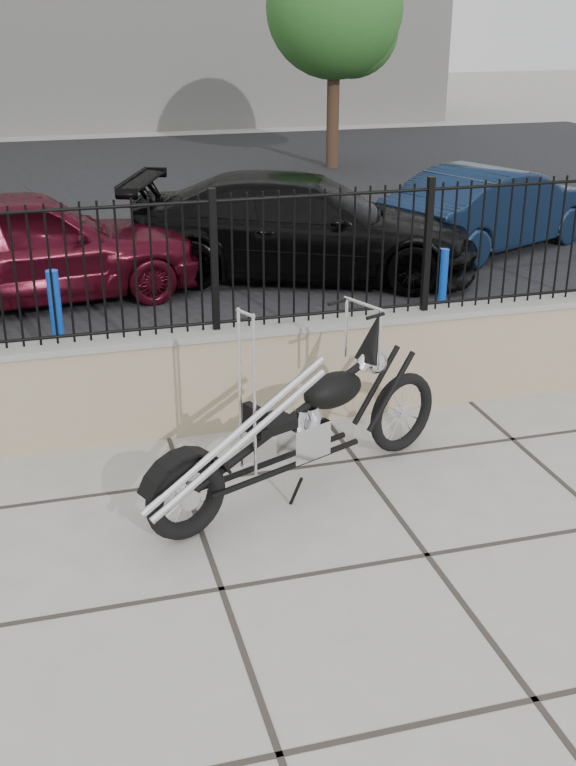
# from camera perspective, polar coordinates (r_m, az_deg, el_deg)

# --- Properties ---
(ground_plane) EXTENTS (90.00, 90.00, 0.00)m
(ground_plane) POSITION_cam_1_polar(r_m,az_deg,el_deg) (6.59, 8.85, -10.78)
(ground_plane) COLOR #99968E
(ground_plane) RESTS_ON ground
(parking_lot) EXTENTS (30.00, 30.00, 0.00)m
(parking_lot) POSITION_cam_1_polar(r_m,az_deg,el_deg) (17.98, -7.71, 11.12)
(parking_lot) COLOR black
(parking_lot) RESTS_ON ground
(retaining_wall) EXTENTS (14.00, 0.36, 0.96)m
(retaining_wall) POSITION_cam_1_polar(r_m,az_deg,el_deg) (8.44, 2.20, 1.01)
(retaining_wall) COLOR gray
(retaining_wall) RESTS_ON ground_plane
(iron_fence) EXTENTS (14.00, 0.08, 1.20)m
(iron_fence) POSITION_cam_1_polar(r_m,az_deg,el_deg) (8.10, 2.31, 8.12)
(iron_fence) COLOR black
(iron_fence) RESTS_ON retaining_wall
(chopper_motorcycle) EXTENTS (2.74, 1.55, 1.67)m
(chopper_motorcycle) POSITION_cam_1_polar(r_m,az_deg,el_deg) (6.91, 0.67, -0.94)
(chopper_motorcycle) COLOR black
(chopper_motorcycle) RESTS_ON ground_plane
(car_red) EXTENTS (4.63, 2.40, 1.50)m
(car_red) POSITION_cam_1_polar(r_m,az_deg,el_deg) (12.19, -16.29, 8.39)
(car_red) COLOR #460A17
(car_red) RESTS_ON parking_lot
(car_black) EXTENTS (5.35, 3.69, 1.44)m
(car_black) POSITION_cam_1_polar(r_m,az_deg,el_deg) (12.93, 0.95, 9.95)
(car_black) COLOR black
(car_black) RESTS_ON parking_lot
(car_blue) EXTENTS (4.22, 2.92, 1.32)m
(car_blue) POSITION_cam_1_polar(r_m,az_deg,el_deg) (14.83, 13.03, 10.83)
(car_blue) COLOR #0E1C34
(car_blue) RESTS_ON parking_lot
(bollard_a) EXTENTS (0.14, 0.14, 1.08)m
(bollard_a) POSITION_cam_1_polar(r_m,az_deg,el_deg) (9.83, -14.51, 3.90)
(bollard_a) COLOR #0B34B2
(bollard_a) RESTS_ON ground_plane
(bollard_b) EXTENTS (0.13, 0.13, 0.85)m
(bollard_b) POSITION_cam_1_polar(r_m,az_deg,el_deg) (11.43, 9.85, 6.33)
(bollard_b) COLOR #0D37D0
(bollard_b) RESTS_ON ground_plane
(tree_right) EXTENTS (3.13, 3.13, 5.29)m
(tree_right) POSITION_cam_1_polar(r_m,az_deg,el_deg) (22.01, 3.01, 23.13)
(tree_right) COLOR #382619
(tree_right) RESTS_ON ground_plane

